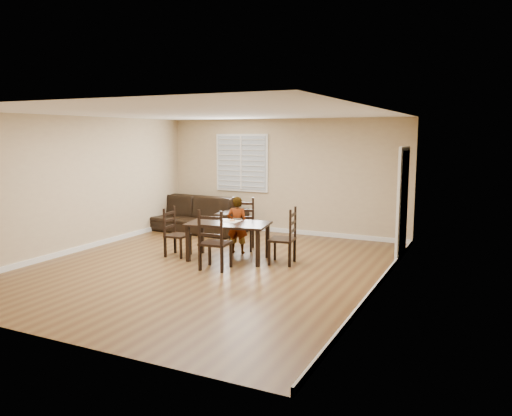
% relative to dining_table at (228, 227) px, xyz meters
% --- Properties ---
extents(ground, '(7.00, 7.00, 0.00)m').
position_rel_dining_table_xyz_m(ground, '(-0.07, -0.63, -0.62)').
color(ground, brown).
rests_on(ground, ground).
extents(room, '(6.04, 7.04, 2.72)m').
position_rel_dining_table_xyz_m(room, '(-0.03, -0.46, 1.19)').
color(room, tan).
rests_on(room, ground).
extents(dining_table, '(1.62, 1.09, 0.70)m').
position_rel_dining_table_xyz_m(dining_table, '(0.00, 0.00, 0.00)').
color(dining_table, black).
rests_on(dining_table, ground).
extents(chair_near, '(0.59, 0.58, 1.05)m').
position_rel_dining_table_xyz_m(chair_near, '(-0.18, 0.95, -0.14)').
color(chair_near, black).
rests_on(chair_near, ground).
extents(chair_far, '(0.52, 0.49, 1.07)m').
position_rel_dining_table_xyz_m(chair_far, '(0.13, -0.81, -0.13)').
color(chair_far, black).
rests_on(chair_far, ground).
extents(chair_left, '(0.43, 0.45, 0.94)m').
position_rel_dining_table_xyz_m(chair_left, '(-1.13, -0.18, -0.19)').
color(chair_left, black).
rests_on(chair_left, ground).
extents(chair_right, '(0.50, 0.53, 1.04)m').
position_rel_dining_table_xyz_m(chair_right, '(1.14, 0.19, -0.15)').
color(chair_right, black).
rests_on(chair_right, ground).
extents(child, '(0.46, 0.36, 1.13)m').
position_rel_dining_table_xyz_m(child, '(-0.09, 0.54, -0.05)').
color(child, gray).
rests_on(child, ground).
extents(napkin, '(0.32, 0.32, 0.00)m').
position_rel_dining_table_xyz_m(napkin, '(-0.03, 0.17, 0.09)').
color(napkin, beige).
rests_on(napkin, dining_table).
extents(donut, '(0.10, 0.10, 0.04)m').
position_rel_dining_table_xyz_m(donut, '(-0.01, 0.17, 0.11)').
color(donut, '#DD8F4F').
rests_on(donut, napkin).
extents(sofa, '(2.88, 1.23, 0.83)m').
position_rel_dining_table_xyz_m(sofa, '(-2.29, 2.12, -0.20)').
color(sofa, black).
rests_on(sofa, ground).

